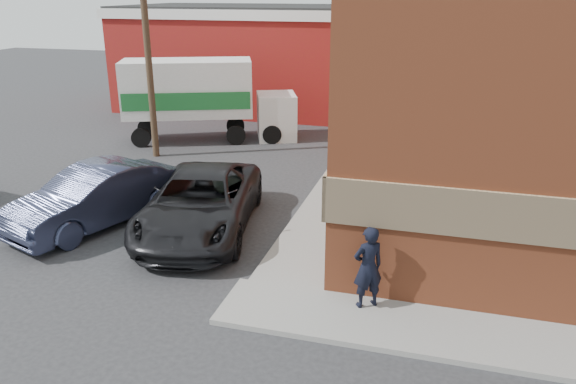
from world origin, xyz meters
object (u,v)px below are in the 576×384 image
Objects in this scene: warehouse at (271,57)px; sedan at (96,197)px; suv_a at (200,203)px; box_truck at (204,95)px; man at (368,267)px; utility_pole at (147,36)px.

warehouse is 17.96m from sedan.
suv_a is 10.25m from box_truck.
man is 15.33m from box_truck.
warehouse reaches higher than sedan.
sedan is at bearing -106.40° from box_truck.
box_truck reaches higher than man.
suv_a is at bearing -52.75° from utility_pole.
warehouse is 2.70× the size of suv_a.
warehouse is 17.86m from suv_a.
utility_pole is at bearing -97.77° from warehouse.
suv_a is at bearing -64.84° from man.
man is 8.56m from sedan.
warehouse reaches higher than box_truck.
utility_pole is (-1.50, -11.00, 1.93)m from warehouse.
utility_pole is 1.49× the size of suv_a.
suv_a is 0.80× the size of box_truck.
man reaches higher than suv_a.
utility_pole reaches higher than man.
sedan reaches higher than suv_a.
suv_a is at bearing 27.60° from sedan.
warehouse is at bearing 64.41° from box_truck.
box_truck is (-3.96, 9.37, 1.22)m from suv_a.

